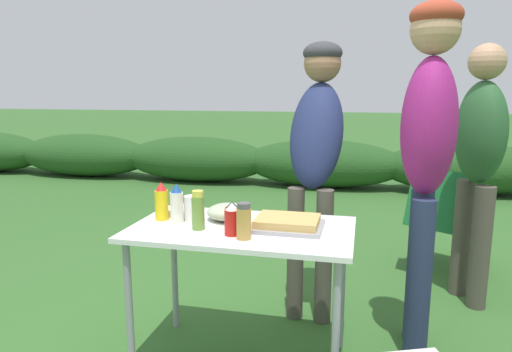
{
  "coord_description": "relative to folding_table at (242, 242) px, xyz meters",
  "views": [
    {
      "loc": [
        0.57,
        -2.11,
        1.4
      ],
      "look_at": [
        -0.07,
        0.58,
        0.89
      ],
      "focal_mm": 32.0,
      "sensor_mm": 36.0,
      "label": 1
    }
  ],
  "objects": [
    {
      "name": "shrub_hedge",
      "position": [
        0.0,
        4.63,
        -0.31
      ],
      "size": [
        14.4,
        0.9,
        0.7
      ],
      "color": "#234C1E",
      "rests_on": "ground"
    },
    {
      "name": "folding_table",
      "position": [
        0.0,
        0.0,
        0.0
      ],
      "size": [
        1.1,
        0.64,
        0.74
      ],
      "color": "white",
      "rests_on": "ground"
    },
    {
      "name": "food_tray",
      "position": [
        0.22,
        0.03,
        0.1
      ],
      "size": [
        0.34,
        0.28,
        0.06
      ],
      "color": "#9E9EA3",
      "rests_on": "folding_table"
    },
    {
      "name": "plate_stack",
      "position": [
        -0.37,
        0.17,
        0.09
      ],
      "size": [
        0.21,
        0.21,
        0.03
      ],
      "primitive_type": "cylinder",
      "color": "white",
      "rests_on": "folding_table"
    },
    {
      "name": "mixing_bowl",
      "position": [
        -0.11,
        0.11,
        0.12
      ],
      "size": [
        0.22,
        0.22,
        0.08
      ],
      "primitive_type": "ellipsoid",
      "color": "#ADBC99",
      "rests_on": "folding_table"
    },
    {
      "name": "paper_cup_stack",
      "position": [
        -0.28,
        0.05,
        0.14
      ],
      "size": [
        0.08,
        0.08,
        0.13
      ],
      "primitive_type": "cylinder",
      "color": "white",
      "rests_on": "folding_table"
    },
    {
      "name": "spice_jar",
      "position": [
        0.06,
        -0.18,
        0.16
      ],
      "size": [
        0.07,
        0.07,
        0.17
      ],
      "color": "#B2893D",
      "rests_on": "folding_table"
    },
    {
      "name": "mustard_bottle",
      "position": [
        -0.44,
        0.03,
        0.17
      ],
      "size": [
        0.07,
        0.07,
        0.2
      ],
      "color": "yellow",
      "rests_on": "folding_table"
    },
    {
      "name": "hot_sauce_bottle",
      "position": [
        -0.04,
        -0.02,
        0.14
      ],
      "size": [
        0.07,
        0.07,
        0.13
      ],
      "color": "#CC4214",
      "rests_on": "folding_table"
    },
    {
      "name": "mayo_bottle",
      "position": [
        -0.34,
        0.0,
        0.17
      ],
      "size": [
        0.07,
        0.07,
        0.2
      ],
      "color": "silver",
      "rests_on": "folding_table"
    },
    {
      "name": "ketchup_bottle",
      "position": [
        -0.01,
        -0.13,
        0.15
      ],
      "size": [
        0.07,
        0.07,
        0.16
      ],
      "color": "red",
      "rests_on": "folding_table"
    },
    {
      "name": "relish_jar",
      "position": [
        -0.2,
        -0.09,
        0.17
      ],
      "size": [
        0.06,
        0.06,
        0.19
      ],
      "color": "olive",
      "rests_on": "folding_table"
    },
    {
      "name": "standing_person_in_gray_fleece",
      "position": [
        0.29,
        0.68,
        0.44
      ],
      "size": [
        0.37,
        0.5,
        1.71
      ],
      "rotation": [
        0.0,
        0.0,
        -0.1
      ],
      "color": "#4C473D",
      "rests_on": "ground"
    },
    {
      "name": "standing_person_in_red_jacket",
      "position": [
        0.89,
        0.35,
        0.49
      ],
      "size": [
        0.31,
        0.41,
        1.84
      ],
      "rotation": [
        0.0,
        0.0,
        -1.65
      ],
      "color": "#232D4C",
      "rests_on": "ground"
    },
    {
      "name": "standing_person_in_navy_coat",
      "position": [
        1.3,
        1.06,
        0.36
      ],
      "size": [
        0.4,
        0.46,
        1.7
      ],
      "rotation": [
        0.0,
        0.0,
        -1.19
      ],
      "color": "#4C473D",
      "rests_on": "ground"
    },
    {
      "name": "camp_chair_green_behind_table",
      "position": [
        1.21,
        1.52,
        -0.2
      ],
      "size": [
        0.69,
        0.74,
        0.83
      ],
      "rotation": [
        0.0,
        0.0,
        -0.52
      ],
      "color": "#19602D",
      "rests_on": "ground"
    }
  ]
}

